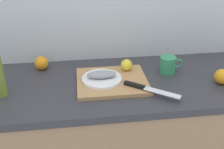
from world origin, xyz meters
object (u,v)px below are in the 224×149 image
cutting_board (112,81)px  white_plate (102,79)px  lemon_0 (127,65)px  coffee_mug_0 (168,65)px  chef_knife (144,88)px  fish_fillet (102,74)px  orange_0 (222,77)px

cutting_board → white_plate: size_ratio=1.77×
lemon_0 → coffee_mug_0: (0.23, -0.02, -0.00)m
chef_knife → coffee_mug_0: 0.27m
fish_fillet → orange_0: bearing=-7.4°
chef_knife → orange_0: (0.42, 0.04, 0.01)m
cutting_board → lemon_0: 0.14m
lemon_0 → coffee_mug_0: size_ratio=0.50×
white_plate → coffee_mug_0: size_ratio=1.62×
cutting_board → lemon_0: bearing=46.0°
fish_fillet → lemon_0: size_ratio=2.45×
fish_fillet → orange_0: orange_0 is taller
white_plate → coffee_mug_0: (0.38, 0.07, 0.02)m
cutting_board → orange_0: bearing=-7.8°
white_plate → chef_knife: (0.20, -0.12, 0.00)m
chef_knife → lemon_0: lemon_0 is taller
lemon_0 → chef_knife: bearing=-77.2°
fish_fillet → cutting_board: bearing=-2.2°
white_plate → chef_knife: 0.23m
cutting_board → lemon_0: (0.09, 0.10, 0.04)m
fish_fillet → coffee_mug_0: coffee_mug_0 is taller
lemon_0 → cutting_board: bearing=-134.0°
lemon_0 → orange_0: (0.47, -0.18, -0.01)m
fish_fillet → coffee_mug_0: (0.38, 0.07, -0.01)m
lemon_0 → orange_0: 0.50m
white_plate → lemon_0: (0.15, 0.10, 0.02)m
cutting_board → fish_fillet: bearing=177.8°
cutting_board → chef_knife: chef_knife is taller
white_plate → orange_0: (0.62, -0.08, 0.01)m
coffee_mug_0 → orange_0: size_ratio=1.61×
fish_fillet → white_plate: bearing=0.0°
cutting_board → orange_0: orange_0 is taller
chef_knife → coffee_mug_0: bearing=83.1°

